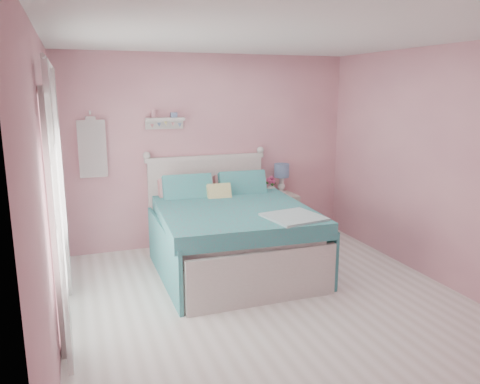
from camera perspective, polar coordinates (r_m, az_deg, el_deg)
floor at (r=4.82m, az=4.26°, el=-13.88°), size 4.50×4.50×0.00m
room_shell at (r=4.36m, az=4.59°, el=5.14°), size 4.50×4.50×4.50m
bed at (r=5.65m, az=-1.24°, el=-5.26°), size 1.79×2.19×1.25m
nightstand at (r=6.78m, az=4.76°, el=-3.00°), size 0.46×0.45×0.66m
table_lamp at (r=6.74m, az=5.09°, el=2.36°), size 0.21×0.21×0.43m
vase at (r=6.68m, az=3.83°, el=0.43°), size 0.19×0.19×0.17m
teacup at (r=6.51m, az=4.77°, el=-0.32°), size 0.13×0.13×0.08m
roses at (r=6.65m, az=3.84°, el=1.44°), size 0.14×0.11×0.12m
wall_shelf at (r=6.25m, az=-9.20°, el=8.61°), size 0.50×0.15×0.25m
hanging_dress at (r=6.16m, az=-17.55°, el=5.02°), size 0.34×0.03×0.72m
french_door at (r=4.46m, az=-21.59°, el=-2.18°), size 0.04×1.32×2.16m
curtain_near at (r=3.72m, az=-21.20°, el=-3.30°), size 0.04×0.40×2.32m
curtain_far at (r=5.17m, az=-20.95°, el=0.97°), size 0.04×0.40×2.32m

